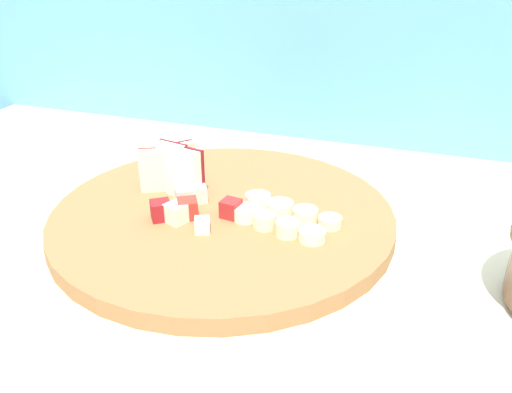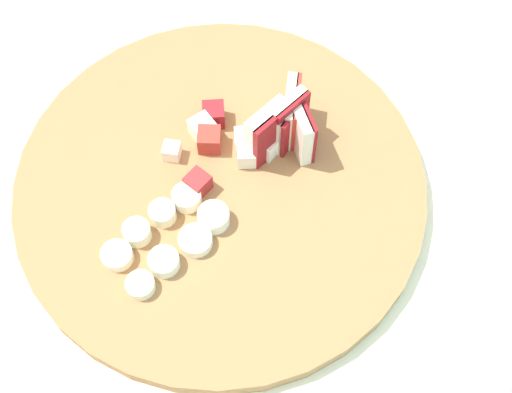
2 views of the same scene
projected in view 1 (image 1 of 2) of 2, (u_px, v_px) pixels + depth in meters
The scene contains 5 objects.
tile_backsplash at pixel (323, 282), 0.96m from camera, with size 2.40×0.04×1.30m, color #5BA3C1.
cutting_board at pixel (223, 216), 0.58m from camera, with size 0.37×0.37×0.02m, color olive.
apple_wedge_fan at pixel (175, 169), 0.61m from camera, with size 0.08×0.06×0.06m.
apple_dice_pile at pixel (188, 204), 0.57m from camera, with size 0.09×0.09×0.02m.
banana_slice_rows at pixel (281, 216), 0.55m from camera, with size 0.11×0.08×0.02m.
Camera 1 is at (0.15, -0.43, 1.22)m, focal length 37.08 mm.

